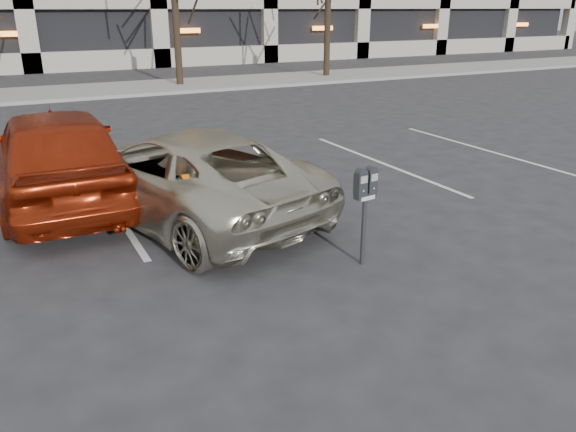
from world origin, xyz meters
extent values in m
plane|color=#28282B|center=(0.00, 0.00, 0.00)|extent=(140.00, 140.00, 0.00)
cube|color=gray|center=(0.00, 16.00, 0.06)|extent=(80.00, 4.00, 0.12)
cube|color=silver|center=(-1.40, 2.30, 0.01)|extent=(0.10, 5.20, 0.00)
cube|color=silver|center=(1.40, 2.30, 0.01)|extent=(0.10, 5.20, 0.00)
cube|color=silver|center=(4.20, 2.30, 0.01)|extent=(0.10, 5.20, 0.00)
cube|color=silver|center=(7.00, 2.30, 0.01)|extent=(0.10, 5.20, 0.00)
cylinder|color=black|center=(4.00, 16.00, 1.82)|extent=(0.28, 0.28, 3.64)
cylinder|color=black|center=(11.00, 16.00, 1.74)|extent=(0.28, 0.28, 3.47)
cylinder|color=black|center=(1.02, -1.60, 0.45)|extent=(0.06, 0.06, 0.90)
cube|color=black|center=(1.02, -1.60, 0.92)|extent=(0.31, 0.14, 0.06)
cube|color=silver|center=(1.03, -1.66, 0.90)|extent=(0.22, 0.04, 0.05)
cube|color=gray|center=(0.95, -1.68, 1.15)|extent=(0.11, 0.02, 0.09)
cube|color=gray|center=(1.12, -1.65, 1.15)|extent=(0.11, 0.02, 0.09)
imported|color=beige|center=(-0.42, 1.08, 0.68)|extent=(3.53, 5.36, 1.37)
cube|color=orange|center=(-0.77, 0.22, 1.37)|extent=(0.10, 0.20, 0.01)
imported|color=#98260D|center=(-2.07, 2.69, 0.82)|extent=(1.96, 4.83, 1.64)
camera|label=1|loc=(-2.79, -6.97, 3.08)|focal=35.00mm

